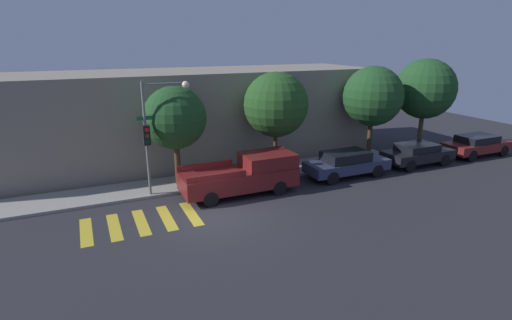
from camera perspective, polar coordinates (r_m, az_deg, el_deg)
ground_plane at (r=16.98m, az=-6.05°, el=-8.21°), size 60.00×60.00×0.00m
sidewalk at (r=20.88m, az=-9.83°, el=-3.28°), size 26.00×2.40×0.14m
building_row at (r=24.55m, az=-12.85°, el=5.94°), size 26.00×6.00×5.40m
crosswalk at (r=17.16m, az=-16.08°, el=-8.54°), size 4.63×2.60×0.00m
traffic_light_pole at (r=18.68m, az=-14.14°, el=5.08°), size 2.47×0.56×5.42m
pickup_truck at (r=19.20m, az=-1.51°, el=-2.06°), size 5.55×2.06×1.88m
sedan_near_corner at (r=22.09m, az=12.81°, el=-0.45°), size 4.66×1.75×1.42m
sedan_middle at (r=25.39m, az=22.06°, el=0.88°), size 4.25×1.82×1.32m
sedan_far_end at (r=29.17m, az=29.04°, el=1.95°), size 4.58×1.83×1.34m
tree_near_corner at (r=19.80m, az=-11.52°, el=5.90°), size 3.07×3.07×5.07m
tree_midblock at (r=21.57m, az=2.87°, el=7.89°), size 3.49×3.49×5.57m
tree_far_end at (r=25.14m, az=16.37°, el=8.72°), size 3.57×3.57×5.70m
tree_behind_truck at (r=27.96m, az=23.04°, el=9.31°), size 3.80×3.80×6.05m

